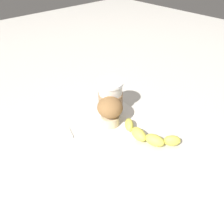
{
  "coord_description": "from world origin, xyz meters",
  "views": [
    {
      "loc": [
        0.42,
        -0.38,
        0.49
      ],
      "look_at": [
        0.0,
        0.0,
        0.05
      ],
      "focal_mm": 35.0,
      "sensor_mm": 36.0,
      "label": 1
    }
  ],
  "objects_px": {
    "banana": "(148,135)",
    "sugar_packet": "(66,133)",
    "coffee_cup": "(111,98)",
    "muffin": "(109,110)"
  },
  "relations": [
    {
      "from": "banana",
      "to": "sugar_packet",
      "type": "xyz_separation_m",
      "value": [
        -0.19,
        -0.17,
        -0.02
      ]
    },
    {
      "from": "coffee_cup",
      "to": "muffin",
      "type": "xyz_separation_m",
      "value": [
        0.04,
        -0.05,
        -0.0
      ]
    },
    {
      "from": "muffin",
      "to": "sugar_packet",
      "type": "distance_m",
      "value": 0.16
    },
    {
      "from": "muffin",
      "to": "banana",
      "type": "height_order",
      "value": "muffin"
    },
    {
      "from": "muffin",
      "to": "banana",
      "type": "distance_m",
      "value": 0.15
    },
    {
      "from": "coffee_cup",
      "to": "sugar_packet",
      "type": "height_order",
      "value": "coffee_cup"
    },
    {
      "from": "coffee_cup",
      "to": "banana",
      "type": "distance_m",
      "value": 0.19
    },
    {
      "from": "coffee_cup",
      "to": "muffin",
      "type": "bearing_deg",
      "value": -45.79
    },
    {
      "from": "coffee_cup",
      "to": "sugar_packet",
      "type": "bearing_deg",
      "value": -93.58
    },
    {
      "from": "muffin",
      "to": "coffee_cup",
      "type": "bearing_deg",
      "value": 134.21
    }
  ]
}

